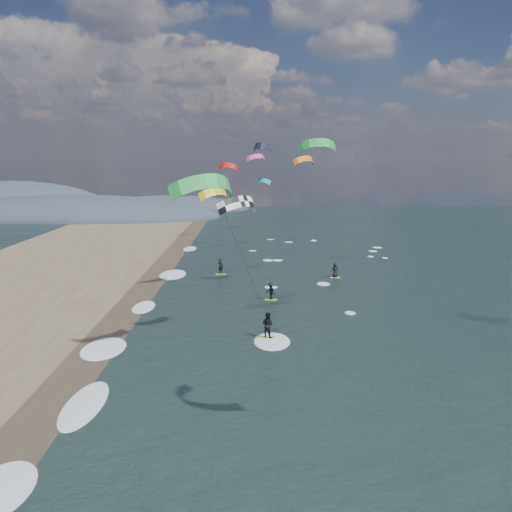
{
  "coord_description": "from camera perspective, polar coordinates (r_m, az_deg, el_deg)",
  "views": [
    {
      "loc": [
        -1.21,
        -22.6,
        13.04
      ],
      "look_at": [
        -1.0,
        12.0,
        7.0
      ],
      "focal_mm": 40.0,
      "sensor_mm": 36.0,
      "label": 1
    }
  ],
  "objects": [
    {
      "name": "shoreline_surf",
      "position": [
        40.71,
        -14.14,
        -9.09
      ],
      "size": [
        2.4,
        79.4,
        0.11
      ],
      "color": "white",
      "rests_on": "ground"
    },
    {
      "name": "far_kitesurfers",
      "position": [
        58.18,
        2.2,
        -2.21
      ],
      "size": [
        13.71,
        12.59,
        1.82
      ],
      "color": "#A7F82B",
      "rests_on": "ground"
    },
    {
      "name": "bg_kite_field",
      "position": [
        74.39,
        0.75,
        9.11
      ],
      "size": [
        15.12,
        67.98,
        6.7
      ],
      "color": "black",
      "rests_on": "ground"
    },
    {
      "name": "kitesurfer_near_b",
      "position": [
        35.93,
        -2.47,
        2.33
      ],
      "size": [
        7.29,
        9.22,
        12.75
      ],
      "color": "#A7F82B",
      "rests_on": "ground"
    },
    {
      "name": "wet_sand_strip",
      "position": [
        36.73,
        -17.77,
        -11.38
      ],
      "size": [
        3.0,
        240.0,
        0.0
      ],
      "primitive_type": "cube",
      "color": "#382D23",
      "rests_on": "ground"
    },
    {
      "name": "coastal_hills",
      "position": [
        138.18,
        -18.8,
        3.96
      ],
      "size": [
        80.0,
        41.0,
        15.0
      ],
      "color": "#3D4756",
      "rests_on": "ground"
    },
    {
      "name": "ground",
      "position": [
        26.12,
        2.51,
        -20.06
      ],
      "size": [
        260.0,
        260.0,
        0.0
      ],
      "primitive_type": "plane",
      "color": "black",
      "rests_on": "ground"
    }
  ]
}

